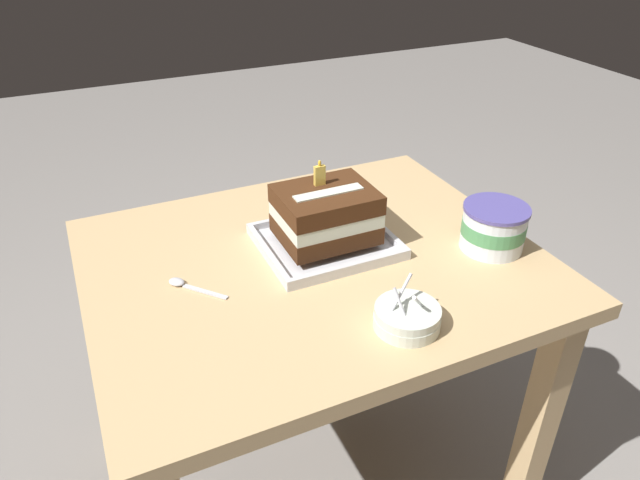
{
  "coord_description": "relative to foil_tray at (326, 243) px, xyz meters",
  "views": [
    {
      "loc": [
        -0.42,
        -0.95,
        1.4
      ],
      "look_at": [
        0.02,
        0.02,
        0.75
      ],
      "focal_mm": 32.76,
      "sensor_mm": 36.0,
      "label": 1
    }
  ],
  "objects": [
    {
      "name": "birthday_cake",
      "position": [
        -0.0,
        0.0,
        0.07
      ],
      "size": [
        0.2,
        0.16,
        0.17
      ],
      "color": "#442612",
      "rests_on": "foil_tray"
    },
    {
      "name": "dining_table",
      "position": [
        -0.04,
        -0.03,
        -0.12
      ],
      "size": [
        0.94,
        0.78,
        0.72
      ],
      "color": "tan",
      "rests_on": "ground_plane"
    },
    {
      "name": "ice_cream_tub",
      "position": [
        0.33,
        -0.16,
        0.04
      ],
      "size": [
        0.14,
        0.14,
        0.1
      ],
      "color": "white",
      "rests_on": "dining_table"
    },
    {
      "name": "serving_spoon_near_tray",
      "position": [
        -0.32,
        -0.02,
        -0.0
      ],
      "size": [
        0.1,
        0.11,
        0.01
      ],
      "color": "silver",
      "rests_on": "dining_table"
    },
    {
      "name": "ground_plane",
      "position": [
        -0.04,
        -0.03,
        -0.73
      ],
      "size": [
        8.0,
        8.0,
        0.0
      ],
      "primitive_type": "plane",
      "color": "gray"
    },
    {
      "name": "bowl_stack",
      "position": [
        0.02,
        -0.31,
        0.01
      ],
      "size": [
        0.12,
        0.12,
        0.09
      ],
      "color": "silver",
      "rests_on": "dining_table"
    },
    {
      "name": "foil_tray",
      "position": [
        0.0,
        0.0,
        0.0
      ],
      "size": [
        0.28,
        0.25,
        0.02
      ],
      "color": "silver",
      "rests_on": "dining_table"
    }
  ]
}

